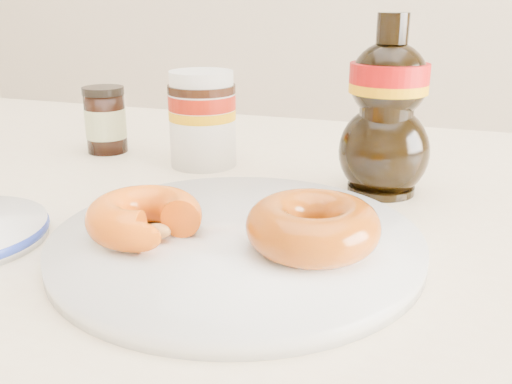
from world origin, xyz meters
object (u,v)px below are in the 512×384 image
(plate, at_px, (237,241))
(dining_table, at_px, (199,281))
(donut_bitten, at_px, (144,217))
(nutella_jar, at_px, (202,115))
(syrup_bottle, at_px, (387,107))
(dark_jar, at_px, (106,120))
(donut_whole, at_px, (313,226))

(plate, bearing_deg, dining_table, 132.12)
(donut_bitten, xyz_separation_m, nutella_jar, (-0.06, 0.25, 0.03))
(syrup_bottle, distance_m, dark_jar, 0.38)
(dining_table, height_order, nutella_jar, nutella_jar)
(dining_table, relative_size, donut_bitten, 14.87)
(plate, distance_m, donut_whole, 0.07)
(plate, relative_size, donut_whole, 2.94)
(donut_bitten, height_order, dark_jar, dark_jar)
(nutella_jar, height_order, syrup_bottle, syrup_bottle)
(dark_jar, bearing_deg, plate, -40.98)
(donut_whole, relative_size, syrup_bottle, 0.56)
(syrup_bottle, xyz_separation_m, dark_jar, (-0.37, 0.05, -0.05))
(plate, height_order, nutella_jar, nutella_jar)
(donut_whole, bearing_deg, dark_jar, 144.08)
(plate, xyz_separation_m, donut_bitten, (-0.07, -0.03, 0.02))
(plate, xyz_separation_m, donut_whole, (0.07, -0.01, 0.03))
(syrup_bottle, bearing_deg, dining_table, -147.60)
(dark_jar, bearing_deg, donut_whole, -35.92)
(donut_bitten, relative_size, nutella_jar, 0.81)
(dining_table, distance_m, nutella_jar, 0.21)
(donut_whole, bearing_deg, syrup_bottle, 81.44)
(dining_table, bearing_deg, dark_jar, 141.99)
(dining_table, xyz_separation_m, donut_whole, (0.14, -0.09, 0.12))
(donut_bitten, bearing_deg, plate, 8.69)
(dining_table, xyz_separation_m, nutella_jar, (-0.05, 0.14, 0.15))
(plate, bearing_deg, donut_bitten, -158.50)
(donut_bitten, height_order, syrup_bottle, syrup_bottle)
(dining_table, distance_m, syrup_bottle, 0.27)
(dining_table, height_order, plate, plate)
(nutella_jar, bearing_deg, dining_table, -69.30)
(nutella_jar, bearing_deg, syrup_bottle, -8.81)
(donut_bitten, bearing_deg, donut_whole, -4.60)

